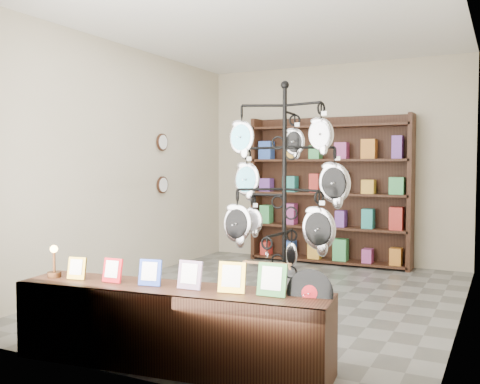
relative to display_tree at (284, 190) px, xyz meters
The scene contains 6 objects.
ground 1.85m from the display_tree, 119.45° to the left, with size 5.00×5.00×0.00m, color slate.
room_envelope 1.46m from the display_tree, 119.45° to the left, with size 5.00×5.00×5.00m.
display_tree is the anchor object (origin of this frame).
front_shelf 1.50m from the display_tree, 115.68° to the right, with size 2.43×0.77×0.85m.
back_shelving 3.53m from the display_tree, 100.78° to the left, with size 2.42×0.36×2.20m.
wall_clocks 3.29m from the display_tree, 143.19° to the left, with size 0.03×0.24×0.84m.
Camera 1 is at (2.36, -5.44, 1.49)m, focal length 40.00 mm.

